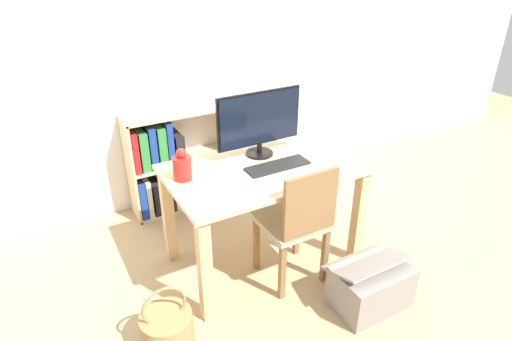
% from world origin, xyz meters
% --- Properties ---
extents(ground_plane, '(10.00, 10.00, 0.00)m').
position_xyz_m(ground_plane, '(0.00, 0.00, 0.00)').
color(ground_plane, tan).
extents(wall_back, '(8.00, 0.05, 2.60)m').
position_xyz_m(wall_back, '(0.00, 1.13, 1.30)').
color(wall_back, white).
rests_on(wall_back, ground_plane).
extents(desk, '(1.22, 0.74, 0.73)m').
position_xyz_m(desk, '(0.00, 0.00, 0.59)').
color(desk, '#D8BC8C').
rests_on(desk, ground_plane).
extents(monitor, '(0.60, 0.18, 0.43)m').
position_xyz_m(monitor, '(0.07, 0.17, 0.97)').
color(monitor, black).
rests_on(monitor, desk).
extents(keyboard, '(0.42, 0.14, 0.02)m').
position_xyz_m(keyboard, '(0.08, -0.04, 0.73)').
color(keyboard, black).
rests_on(keyboard, desk).
extents(vase, '(0.11, 0.11, 0.20)m').
position_xyz_m(vase, '(-0.50, 0.10, 0.81)').
color(vase, '#B2231E').
rests_on(vase, desk).
extents(chair, '(0.40, 0.40, 0.85)m').
position_xyz_m(chair, '(0.07, -0.29, 0.47)').
color(chair, '#9E937F').
rests_on(chair, ground_plane).
extents(bookshelf, '(0.83, 0.28, 0.84)m').
position_xyz_m(bookshelf, '(-0.38, 0.95, 0.41)').
color(bookshelf, '#D8BC8C').
rests_on(bookshelf, ground_plane).
extents(basket, '(0.29, 0.29, 0.40)m').
position_xyz_m(basket, '(-0.83, -0.39, 0.11)').
color(basket, '#997547').
rests_on(basket, ground_plane).
extents(storage_box, '(0.46, 0.36, 0.34)m').
position_xyz_m(storage_box, '(0.35, -0.70, 0.15)').
color(storage_box, gray).
rests_on(storage_box, ground_plane).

